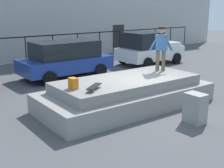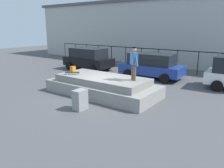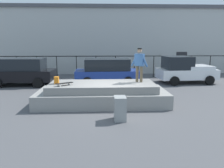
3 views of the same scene
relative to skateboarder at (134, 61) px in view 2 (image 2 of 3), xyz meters
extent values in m
plane|color=#4C4C4F|center=(-1.47, -0.68, -1.93)|extent=(60.00, 60.00, 0.00)
cube|color=gray|center=(-1.80, -0.22, -1.61)|extent=(6.08, 2.70, 0.64)
cube|color=gray|center=(-1.80, -0.22, -1.11)|extent=(4.99, 2.21, 0.35)
cylinder|color=brown|center=(0.09, -0.06, -0.55)|extent=(0.14, 0.14, 0.78)
cylinder|color=brown|center=(-0.09, 0.06, -0.55)|extent=(0.14, 0.14, 0.78)
cube|color=#33598C|center=(0.00, 0.00, 0.14)|extent=(0.49, 0.45, 0.58)
cylinder|color=#33598C|center=(0.22, -0.16, 0.10)|extent=(0.35, 0.29, 0.59)
cylinder|color=#33598C|center=(-0.22, 0.16, 0.10)|extent=(0.35, 0.29, 0.59)
sphere|color=tan|center=(0.00, 0.00, 0.57)|extent=(0.22, 0.22, 0.22)
cylinder|color=black|center=(0.00, 0.00, 0.67)|extent=(0.29, 0.29, 0.05)
cube|color=black|center=(-3.49, -0.76, -0.83)|extent=(0.76, 0.63, 0.02)
cylinder|color=silver|center=(-3.22, -0.69, -0.91)|extent=(0.06, 0.06, 0.06)
cylinder|color=silver|center=(-3.34, -0.53, -0.91)|extent=(0.06, 0.06, 0.06)
cylinder|color=silver|center=(-3.64, -1.00, -0.91)|extent=(0.06, 0.06, 0.06)
cylinder|color=silver|center=(-3.76, -0.84, -0.91)|extent=(0.06, 0.06, 0.06)
cube|color=orange|center=(-3.92, -0.29, -0.77)|extent=(0.22, 0.29, 0.33)
cube|color=black|center=(-7.20, 4.71, -1.24)|extent=(4.23, 2.03, 0.73)
cube|color=black|center=(-7.20, 4.71, -0.49)|extent=(2.97, 1.77, 0.78)
cylinder|color=black|center=(-8.48, 5.73, -1.61)|extent=(0.64, 0.23, 0.64)
cylinder|color=black|center=(-8.52, 3.72, -1.61)|extent=(0.64, 0.23, 0.64)
cylinder|color=black|center=(-5.88, 5.69, -1.61)|extent=(0.64, 0.23, 0.64)
cylinder|color=black|center=(-5.91, 3.68, -1.61)|extent=(0.64, 0.23, 0.64)
cube|color=navy|center=(-1.43, 4.91, -1.28)|extent=(4.43, 2.04, 0.65)
cube|color=black|center=(-1.43, 4.91, -0.56)|extent=(3.11, 1.77, 0.78)
cylinder|color=black|center=(-2.81, 5.85, -1.61)|extent=(0.65, 0.24, 0.64)
cylinder|color=black|center=(-2.76, 3.90, -1.61)|extent=(0.65, 0.24, 0.64)
cylinder|color=black|center=(-0.10, 5.93, -1.61)|extent=(0.65, 0.24, 0.64)
cylinder|color=black|center=(-0.05, 3.97, -1.61)|extent=(0.65, 0.24, 0.64)
cylinder|color=black|center=(2.97, 5.98, -1.61)|extent=(0.65, 0.26, 0.64)
cylinder|color=black|center=(3.09, 4.00, -1.61)|extent=(0.65, 0.26, 0.64)
cube|color=gray|center=(-1.14, -2.62, -1.48)|extent=(0.45, 0.60, 0.90)
cylinder|color=black|center=(-13.47, 7.84, -1.03)|extent=(0.06, 0.06, 1.80)
cylinder|color=black|center=(-11.87, 7.84, -1.03)|extent=(0.06, 0.06, 1.80)
cylinder|color=black|center=(-10.27, 7.84, -1.03)|extent=(0.06, 0.06, 1.80)
cylinder|color=black|center=(-8.67, 7.84, -1.03)|extent=(0.06, 0.06, 1.80)
cylinder|color=black|center=(-7.07, 7.84, -1.03)|extent=(0.06, 0.06, 1.80)
cylinder|color=black|center=(-5.47, 7.84, -1.03)|extent=(0.06, 0.06, 1.80)
cylinder|color=black|center=(-3.87, 7.84, -1.03)|extent=(0.06, 0.06, 1.80)
cylinder|color=black|center=(-2.27, 7.84, -1.03)|extent=(0.06, 0.06, 1.80)
cylinder|color=black|center=(-0.67, 7.84, -1.03)|extent=(0.06, 0.06, 1.80)
cylinder|color=black|center=(0.93, 7.84, -1.03)|extent=(0.06, 0.06, 1.80)
cylinder|color=black|center=(2.53, 7.84, -1.03)|extent=(0.06, 0.06, 1.80)
cube|color=black|center=(-1.47, 7.84, -0.17)|extent=(24.00, 0.04, 0.06)
cube|color=#B2B2AD|center=(-1.47, 13.00, 1.01)|extent=(35.37, 6.17, 5.87)
camera|label=1|loc=(-8.18, -8.02, 1.48)|focal=48.76mm
camera|label=2|loc=(5.46, -9.33, 1.63)|focal=35.87mm
camera|label=3|loc=(-1.83, -10.77, 0.98)|focal=36.23mm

